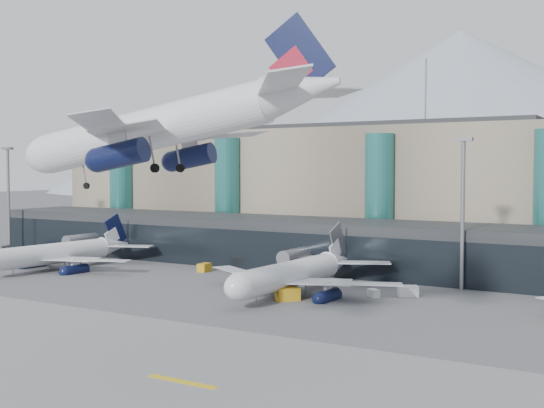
# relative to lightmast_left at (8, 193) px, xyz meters

# --- Properties ---
(ground) EXTENTS (900.00, 900.00, 0.00)m
(ground) POSITION_rel_lightmast_left_xyz_m (80.00, -45.00, -14.42)
(ground) COLOR #515154
(ground) RESTS_ON ground
(runway_strip) EXTENTS (400.00, 40.00, 0.04)m
(runway_strip) POSITION_rel_lightmast_left_xyz_m (80.00, -60.00, -14.40)
(runway_strip) COLOR slate
(runway_strip) RESTS_ON ground
(runway_markings) EXTENTS (128.00, 1.00, 0.02)m
(runway_markings) POSITION_rel_lightmast_left_xyz_m (80.00, -60.00, -14.37)
(runway_markings) COLOR gold
(runway_markings) RESTS_ON ground
(concourse) EXTENTS (170.00, 27.00, 10.00)m
(concourse) POSITION_rel_lightmast_left_xyz_m (79.98, 12.73, -9.45)
(concourse) COLOR black
(concourse) RESTS_ON ground
(terminal_main) EXTENTS (130.00, 30.00, 31.00)m
(terminal_main) POSITION_rel_lightmast_left_xyz_m (55.00, 45.00, 1.03)
(terminal_main) COLOR gray
(terminal_main) RESTS_ON ground
(teal_towers) EXTENTS (116.40, 19.40, 46.00)m
(teal_towers) POSITION_rel_lightmast_left_xyz_m (65.01, 29.01, -0.41)
(teal_towers) COLOR #276D69
(teal_towers) RESTS_ON ground
(lightmast_left) EXTENTS (3.00, 1.20, 25.60)m
(lightmast_left) POSITION_rel_lightmast_left_xyz_m (0.00, 0.00, 0.00)
(lightmast_left) COLOR slate
(lightmast_left) RESTS_ON ground
(lightmast_mid) EXTENTS (3.00, 1.20, 25.60)m
(lightmast_mid) POSITION_rel_lightmast_left_xyz_m (110.00, 3.00, 0.00)
(lightmast_mid) COLOR slate
(lightmast_mid) RESTS_ON ground
(hero_jet) EXTENTS (37.86, 37.56, 12.25)m
(hero_jet) POSITION_rel_lightmast_left_xyz_m (97.11, -56.03, 11.67)
(hero_jet) COLOR silver
(hero_jet) RESTS_ON ground
(jet_parked_left) EXTENTS (36.66, 36.32, 11.86)m
(jet_parked_left) POSITION_rel_lightmast_left_xyz_m (33.57, -12.51, -9.93)
(jet_parked_left) COLOR silver
(jet_parked_left) RESTS_ON ground
(jet_parked_mid) EXTENTS (37.78, 36.92, 12.18)m
(jet_parked_mid) POSITION_rel_lightmast_left_xyz_m (87.58, -12.47, -9.81)
(jet_parked_mid) COLOR silver
(jet_parked_mid) RESTS_ON ground
(veh_a) EXTENTS (3.19, 2.81, 1.57)m
(veh_a) POSITION_rel_lightmast_left_xyz_m (37.30, -13.94, -13.64)
(veh_a) COLOR silver
(veh_a) RESTS_ON ground
(veh_b) EXTENTS (1.99, 3.00, 1.65)m
(veh_b) POSITION_rel_lightmast_left_xyz_m (60.55, -2.20, -13.59)
(veh_b) COLOR #C28E16
(veh_b) RESTS_ON ground
(veh_d) EXTENTS (3.47, 3.10, 1.76)m
(veh_d) POSITION_rel_lightmast_left_xyz_m (104.20, -7.19, -13.54)
(veh_d) COLOR silver
(veh_d) RESTS_ON ground
(veh_f) EXTENTS (2.76, 4.00, 2.03)m
(veh_f) POSITION_rel_lightmast_left_xyz_m (2.19, -3.63, -13.40)
(veh_f) COLOR #4F4F54
(veh_f) RESTS_ON ground
(veh_g) EXTENTS (2.45, 2.31, 1.25)m
(veh_g) POSITION_rel_lightmast_left_xyz_m (99.56, -10.28, -13.79)
(veh_g) COLOR silver
(veh_g) RESTS_ON ground
(veh_h) EXTENTS (3.70, 4.00, 1.99)m
(veh_h) POSITION_rel_lightmast_left_xyz_m (89.22, -19.78, -13.43)
(veh_h) COLOR #C28E16
(veh_h) RESTS_ON ground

